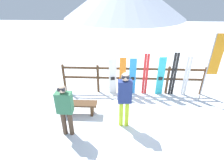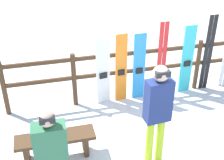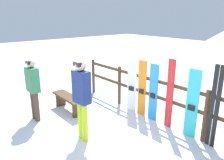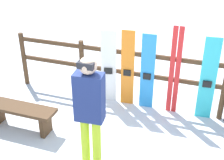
# 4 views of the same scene
# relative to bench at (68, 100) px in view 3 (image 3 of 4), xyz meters

# --- Properties ---
(ground_plane) EXTENTS (40.00, 40.00, 0.00)m
(ground_plane) POSITION_rel_bench_xyz_m (1.91, -0.30, -0.33)
(ground_plane) COLOR white
(fence) EXTENTS (5.63, 0.10, 1.19)m
(fence) POSITION_rel_bench_xyz_m (1.91, 1.48, 0.37)
(fence) COLOR #4C331E
(fence) RESTS_ON ground
(bench) EXTENTS (1.31, 0.36, 0.45)m
(bench) POSITION_rel_bench_xyz_m (0.00, 0.00, 0.00)
(bench) COLOR #4C331E
(bench) RESTS_ON ground
(person_plaid_green) EXTENTS (0.44, 0.25, 1.62)m
(person_plaid_green) POSITION_rel_bench_xyz_m (-0.08, -0.93, 0.61)
(person_plaid_green) COLOR #4C3828
(person_plaid_green) RESTS_ON ground
(person_navy) EXTENTS (0.41, 0.25, 1.81)m
(person_navy) POSITION_rel_bench_xyz_m (1.55, -0.50, 0.75)
(person_navy) COLOR #B7D826
(person_navy) RESTS_ON ground
(snowboard_white) EXTENTS (0.30, 0.09, 1.48)m
(snowboard_white) POSITION_rel_bench_xyz_m (1.13, 1.42, 0.41)
(snowboard_white) COLOR white
(snowboard_white) RESTS_ON ground
(snowboard_orange) EXTENTS (0.26, 0.07, 1.53)m
(snowboard_orange) POSITION_rel_bench_xyz_m (1.51, 1.42, 0.43)
(snowboard_orange) COLOR orange
(snowboard_orange) RESTS_ON ground
(snowboard_blue) EXTENTS (0.26, 0.06, 1.51)m
(snowboard_blue) POSITION_rel_bench_xyz_m (1.90, 1.42, 0.42)
(snowboard_blue) COLOR #288CE0
(snowboard_blue) RESTS_ON ground
(ski_pair_red) EXTENTS (0.20, 0.02, 1.71)m
(ski_pair_red) POSITION_rel_bench_xyz_m (2.40, 1.42, 0.52)
(ski_pair_red) COLOR red
(ski_pair_red) RESTS_ON ground
(snowboard_cyan) EXTENTS (0.28, 0.07, 1.58)m
(snowboard_cyan) POSITION_rel_bench_xyz_m (2.99, 1.42, 0.45)
(snowboard_cyan) COLOR #2DBFCC
(snowboard_cyan) RESTS_ON ground
(ski_pair_black) EXTENTS (0.19, 0.02, 1.76)m
(ski_pair_black) POSITION_rel_bench_xyz_m (3.47, 1.42, 0.55)
(ski_pair_black) COLOR black
(ski_pair_black) RESTS_ON ground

